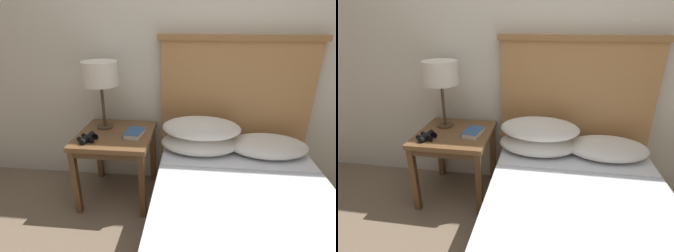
% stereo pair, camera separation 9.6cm
% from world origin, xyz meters
% --- Properties ---
extents(wall_back, '(8.00, 0.06, 2.60)m').
position_xyz_m(wall_back, '(0.00, 0.92, 1.30)').
color(wall_back, beige).
rests_on(wall_back, ground_plane).
extents(nightstand, '(0.58, 0.58, 0.58)m').
position_xyz_m(nightstand, '(-0.60, 0.58, 0.50)').
color(nightstand, brown).
rests_on(nightstand, ground_plane).
extents(bed, '(1.26, 1.82, 1.31)m').
position_xyz_m(bed, '(0.34, 0.09, 0.29)').
color(bed, brown).
rests_on(bed, ground_plane).
extents(table_lamp, '(0.28, 0.28, 0.54)m').
position_xyz_m(table_lamp, '(-0.72, 0.69, 1.02)').
color(table_lamp, '#4C3823').
rests_on(table_lamp, nightstand).
extents(book_on_nightstand, '(0.15, 0.20, 0.04)m').
position_xyz_m(book_on_nightstand, '(-0.44, 0.56, 0.60)').
color(book_on_nightstand, silver).
rests_on(book_on_nightstand, nightstand).
extents(binoculars_pair, '(0.15, 0.16, 0.05)m').
position_xyz_m(binoculars_pair, '(-0.76, 0.43, 0.60)').
color(binoculars_pair, black).
rests_on(binoculars_pair, nightstand).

